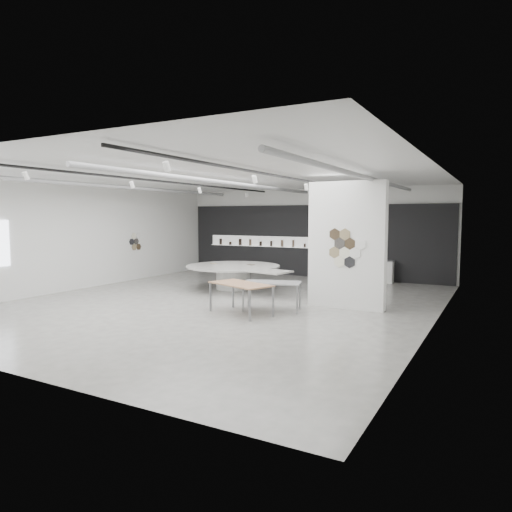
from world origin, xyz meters
The scene contains 7 objects.
room centered at (-0.09, 0.00, 2.07)m, with size 12.02×14.02×3.82m.
back_wall_display centered at (-0.08, 6.93, 1.54)m, with size 11.80×0.27×3.10m.
partition_column centered at (3.50, 1.00, 1.80)m, with size 2.20×0.38×3.60m.
display_island centered at (-1.07, 2.37, 0.56)m, with size 4.54×3.90×0.87m.
sample_table_wood centered at (1.27, -1.13, 0.77)m, with size 1.96×1.44×0.83m.
sample_table_stone centered at (1.81, -0.35, 0.74)m, with size 1.73×1.21×0.81m.
kitchen_counter centered at (2.89, 6.55, 0.44)m, with size 1.59×0.71×1.22m.
Camera 1 is at (7.40, -11.55, 2.62)m, focal length 32.00 mm.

